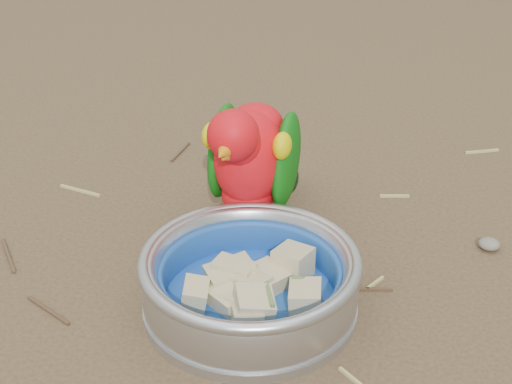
% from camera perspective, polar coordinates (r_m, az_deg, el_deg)
% --- Properties ---
extents(ground, '(60.00, 60.00, 0.00)m').
position_cam_1_polar(ground, '(0.77, -9.26, -7.64)').
color(ground, brown).
extents(food_bowl, '(0.20, 0.20, 0.02)m').
position_cam_1_polar(food_bowl, '(0.74, -0.42, -8.12)').
color(food_bowl, '#B2B2BA').
rests_on(food_bowl, ground).
extents(bowl_wall, '(0.20, 0.20, 0.04)m').
position_cam_1_polar(bowl_wall, '(0.72, -0.43, -6.23)').
color(bowl_wall, '#B2B2BA').
rests_on(bowl_wall, food_bowl).
extents(fruit_wedges, '(0.12, 0.12, 0.03)m').
position_cam_1_polar(fruit_wedges, '(0.73, -0.43, -6.68)').
color(fruit_wedges, tan).
rests_on(fruit_wedges, food_bowl).
extents(lory_parrot, '(0.10, 0.20, 0.16)m').
position_cam_1_polar(lory_parrot, '(0.82, -0.43, 1.64)').
color(lory_parrot, red).
rests_on(lory_parrot, ground).
extents(ground_debris, '(0.90, 0.80, 0.01)m').
position_cam_1_polar(ground_debris, '(0.81, -9.30, -5.33)').
color(ground_debris, tan).
rests_on(ground_debris, ground).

